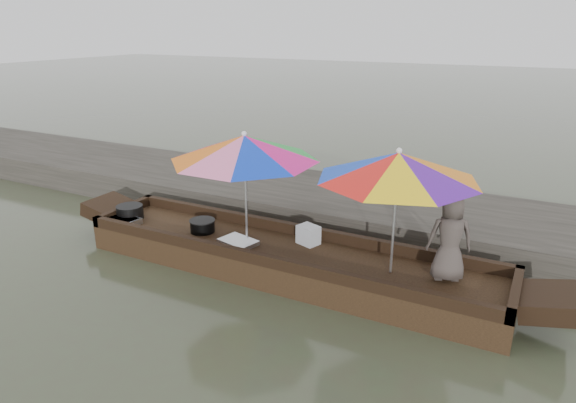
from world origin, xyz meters
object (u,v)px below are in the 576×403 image
at_px(boat_hull, 285,261).
at_px(cooking_pot, 130,212).
at_px(vendor, 450,237).
at_px(umbrella_stern, 395,213).
at_px(umbrella_bow, 246,188).
at_px(tray_scallop, 238,242).
at_px(charcoal_grill, 202,226).
at_px(supply_bag, 308,235).
at_px(tray_crayfish, 123,221).

height_order(boat_hull, cooking_pot, cooking_pot).
bearing_deg(cooking_pot, vendor, 2.77).
bearing_deg(umbrella_stern, umbrella_bow, 180.00).
bearing_deg(vendor, tray_scallop, -15.05).
distance_m(cooking_pot, tray_scallop, 2.02).
xyz_separation_m(boat_hull, tray_scallop, (-0.65, -0.14, 0.21)).
xyz_separation_m(tray_scallop, charcoal_grill, (-0.70, 0.14, 0.05)).
relative_size(boat_hull, charcoal_grill, 16.56).
bearing_deg(vendor, supply_bag, -26.23).
bearing_deg(umbrella_stern, supply_bag, 165.81).
bearing_deg(tray_scallop, boat_hull, 12.11).
relative_size(vendor, umbrella_bow, 0.53).
xyz_separation_m(charcoal_grill, supply_bag, (1.56, 0.32, 0.05)).
xyz_separation_m(boat_hull, vendor, (2.10, 0.14, 0.71)).
height_order(cooking_pot, tray_scallop, cooking_pot).
distance_m(cooking_pot, charcoal_grill, 1.32).
relative_size(cooking_pot, umbrella_stern, 0.21).
relative_size(charcoal_grill, umbrella_bow, 0.18).
xyz_separation_m(charcoal_grill, umbrella_stern, (2.82, -0.00, 0.69)).
relative_size(cooking_pot, tray_crayfish, 0.80).
relative_size(tray_scallop, umbrella_stern, 0.26).
bearing_deg(umbrella_stern, tray_scallop, -176.22).
xyz_separation_m(tray_scallop, supply_bag, (0.85, 0.46, 0.10)).
height_order(boat_hull, tray_crayfish, tray_crayfish).
bearing_deg(umbrella_stern, boat_hull, 180.00).
bearing_deg(charcoal_grill, umbrella_bow, -0.00).
relative_size(cooking_pot, vendor, 0.38).
distance_m(boat_hull, tray_scallop, 0.70).
height_order(charcoal_grill, vendor, vendor).
distance_m(cooking_pot, vendor, 4.79).
relative_size(tray_scallop, umbrella_bow, 0.25).
bearing_deg(supply_bag, boat_hull, -122.38).
relative_size(boat_hull, cooking_pot, 14.46).
bearing_deg(umbrella_stern, vendor, 12.58).
bearing_deg(boat_hull, charcoal_grill, 180.00).
xyz_separation_m(tray_scallop, vendor, (2.75, 0.28, 0.50)).
height_order(boat_hull, umbrella_stern, umbrella_stern).
distance_m(boat_hull, vendor, 2.22).
xyz_separation_m(vendor, umbrella_stern, (-0.63, -0.14, 0.24)).
bearing_deg(boat_hull, umbrella_stern, 0.00).
xyz_separation_m(boat_hull, cooking_pot, (-2.67, -0.09, 0.28)).
bearing_deg(cooking_pot, tray_scallop, -1.43).
xyz_separation_m(tray_crayfish, umbrella_bow, (2.03, 0.30, 0.73)).
height_order(boat_hull, tray_scallop, tray_scallop).
height_order(tray_scallop, umbrella_bow, umbrella_bow).
height_order(vendor, umbrella_stern, umbrella_stern).
relative_size(supply_bag, umbrella_bow, 0.14).
xyz_separation_m(charcoal_grill, vendor, (3.45, 0.14, 0.45)).
bearing_deg(vendor, boat_hull, -17.03).
height_order(tray_crayfish, vendor, vendor).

